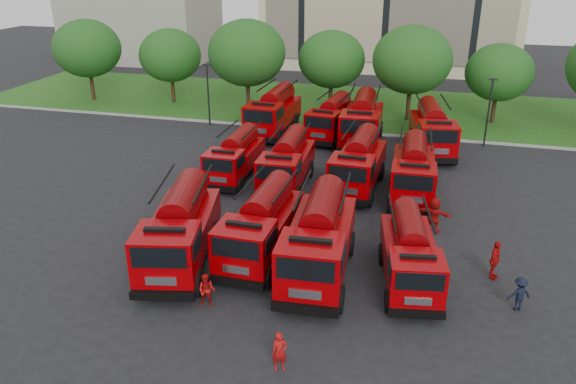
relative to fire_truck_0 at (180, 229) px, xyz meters
name	(u,v)px	position (x,y,z in m)	size (l,w,h in m)	color
ground	(265,229)	(2.81, 4.16, -1.75)	(140.00, 140.00, 0.00)	black
lawn	(344,106)	(2.81, 30.16, -1.69)	(70.00, 16.00, 0.12)	#174713
curb	(328,131)	(2.81, 22.06, -1.68)	(70.00, 0.30, 0.14)	gray
side_building	(142,20)	(-27.19, 48.16, 3.25)	(18.00, 12.00, 10.00)	gray
tree_0	(87,48)	(-21.19, 26.16, 3.27)	(6.30, 6.30, 7.70)	#382314
tree_1	(170,55)	(-13.19, 27.16, 2.80)	(5.71, 5.71, 6.98)	#382314
tree_2	(247,53)	(-5.19, 25.66, 3.60)	(6.72, 6.72, 8.22)	#382314
tree_3	(332,59)	(1.81, 28.16, 2.93)	(5.88, 5.88, 7.19)	#382314
tree_4	(412,60)	(8.81, 26.66, 3.47)	(6.55, 6.55, 8.01)	#382314
tree_5	(499,72)	(15.81, 27.66, 2.60)	(5.46, 5.46, 6.68)	#382314
lamp_post_0	(208,91)	(-7.19, 21.36, 1.14)	(0.60, 0.25, 5.11)	black
lamp_post_1	(489,109)	(14.81, 21.36, 1.14)	(0.60, 0.25, 5.11)	black
fire_truck_0	(180,229)	(0.00, 0.00, 0.00)	(4.18, 8.03, 3.48)	black
fire_truck_1	(262,225)	(3.46, 1.55, -0.12)	(2.75, 7.18, 3.24)	black
fire_truck_2	(319,239)	(6.42, 0.64, 0.02)	(3.21, 7.87, 3.51)	black
fire_truck_3	(410,253)	(10.42, 0.89, -0.30)	(3.19, 6.61, 2.89)	black
fire_truck_4	(235,156)	(-1.10, 10.72, -0.29)	(2.37, 6.38, 2.90)	black
fire_truck_5	(287,162)	(2.45, 10.22, -0.17)	(2.78, 7.01, 3.14)	black
fire_truck_6	(359,163)	(6.74, 11.03, -0.11)	(2.88, 7.29, 3.27)	black
fire_truck_7	(413,170)	(10.04, 10.70, -0.14)	(2.81, 7.15, 3.21)	black
fire_truck_8	(274,112)	(-1.37, 20.57, 0.00)	(3.00, 7.73, 3.48)	black
fire_truck_9	(331,118)	(3.29, 20.59, -0.20)	(3.08, 7.00, 3.09)	black
fire_truck_10	(362,120)	(5.79, 19.71, 0.06)	(3.21, 8.05, 3.61)	black
fire_truck_11	(432,129)	(10.95, 19.11, -0.06)	(3.67, 7.69, 3.36)	black
firefighter_0	(280,369)	(6.40, -5.98, -1.75)	(0.55, 0.40, 1.51)	#A40D0C
firefighter_1	(208,306)	(2.49, -3.05, -1.75)	(0.73, 0.40, 1.51)	#A40D0C
firefighter_2	(492,278)	(14.11, 2.19, -1.75)	(1.08, 0.61, 1.84)	#A40D0C
firefighter_3	(516,309)	(14.91, -0.09, -1.75)	(0.97, 0.50, 1.51)	black
firefighter_4	(281,219)	(3.27, 5.62, -1.75)	(0.96, 0.63, 1.96)	black
firefighter_5	(432,231)	(11.40, 6.18, -1.75)	(1.77, 0.76, 1.90)	#A40D0C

